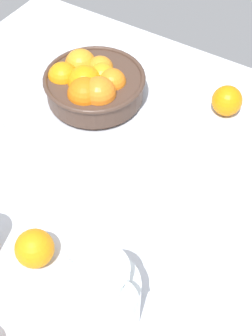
{
  "coord_description": "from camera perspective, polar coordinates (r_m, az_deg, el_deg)",
  "views": [
    {
      "loc": [
        37.36,
        -54.41,
        82.89
      ],
      "look_at": [
        2.93,
        1.23,
        4.41
      ],
      "focal_mm": 50.7,
      "sensor_mm": 36.0,
      "label": 1
    }
  ],
  "objects": [
    {
      "name": "ground_plane",
      "position": [
        1.07,
        -1.68,
        -1.82
      ],
      "size": [
        125.23,
        106.3,
        3.0
      ],
      "primitive_type": "cube",
      "color": "silver"
    },
    {
      "name": "fruit_bowl",
      "position": [
        1.21,
        -4.08,
        10.0
      ],
      "size": [
        25.66,
        25.66,
        11.28
      ],
      "color": "#473328",
      "rests_on": "ground_plane"
    },
    {
      "name": "loose_orange_1",
      "position": [
        0.93,
        -10.93,
        -9.47
      ],
      "size": [
        7.64,
        7.64,
        7.64
      ],
      "primitive_type": "sphere",
      "color": "orange",
      "rests_on": "ground_plane"
    },
    {
      "name": "juice_pitcher",
      "position": [
        0.84,
        -2.65,
        -15.48
      ],
      "size": [
        16.96,
        12.39,
        18.7
      ],
      "color": "white",
      "rests_on": "ground_plane"
    },
    {
      "name": "loose_orange_0",
      "position": [
        1.21,
        12.04,
        7.92
      ],
      "size": [
        7.58,
        7.58,
        7.58
      ],
      "primitive_type": "sphere",
      "color": "orange",
      "rests_on": "ground_plane"
    }
  ]
}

